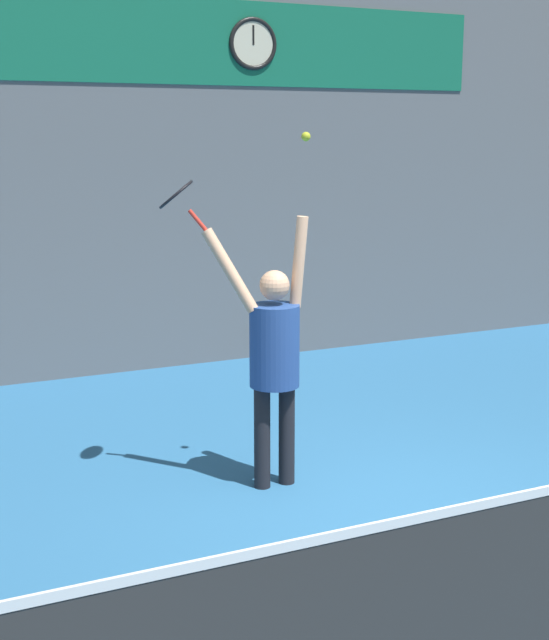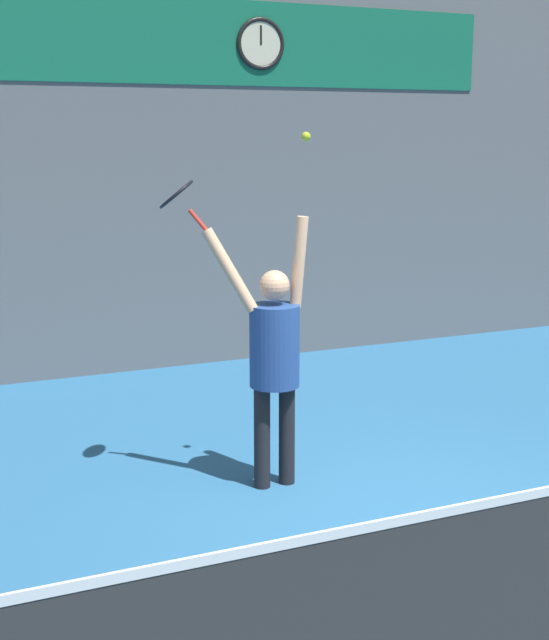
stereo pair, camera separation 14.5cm
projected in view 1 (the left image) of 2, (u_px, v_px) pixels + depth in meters
name	position (u px, v px, depth m)	size (l,w,h in m)	color
ground_plane	(431.00, 535.00, 6.29)	(18.00, 18.00, 0.00)	teal
back_wall	(180.00, 157.00, 10.41)	(18.00, 0.10, 5.00)	slate
sponsor_banner	(179.00, 41.00, 10.09)	(7.85, 0.02, 0.96)	#146B4C
scoreboard_clock	(253.00, 44.00, 10.45)	(0.61, 0.06, 0.61)	beige
tennis_player	(274.00, 352.00, 6.95)	(0.81, 0.49, 2.16)	black
tennis_racket	(178.00, 196.00, 6.72)	(0.41, 0.41, 0.39)	red
tennis_ball	(306.00, 137.00, 6.62)	(0.07, 0.07, 0.07)	#CCDB2D
water_bottle	(267.00, 357.00, 10.81)	(0.09, 0.09, 0.25)	#D84C19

